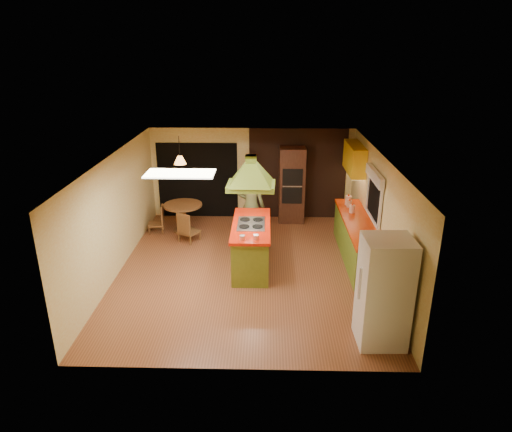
{
  "coord_description": "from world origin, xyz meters",
  "views": [
    {
      "loc": [
        0.43,
        -8.86,
        4.63
      ],
      "look_at": [
        0.19,
        0.25,
        1.15
      ],
      "focal_mm": 32.0,
      "sensor_mm": 36.0,
      "label": 1
    }
  ],
  "objects_px": {
    "kitchen_island": "(251,245)",
    "canister_large": "(348,200)",
    "dining_table": "(183,212)",
    "refrigerator": "(384,292)",
    "wall_oven": "(292,185)",
    "man": "(251,206)"
  },
  "relations": [
    {
      "from": "kitchen_island",
      "to": "canister_large",
      "type": "height_order",
      "value": "canister_large"
    },
    {
      "from": "dining_table",
      "to": "canister_large",
      "type": "xyz_separation_m",
      "value": [
        4.14,
        -0.44,
        0.51
      ]
    },
    {
      "from": "kitchen_island",
      "to": "wall_oven",
      "type": "bearing_deg",
      "value": 70.18
    },
    {
      "from": "kitchen_island",
      "to": "dining_table",
      "type": "relative_size",
      "value": 2.05
    },
    {
      "from": "wall_oven",
      "to": "dining_table",
      "type": "distance_m",
      "value": 2.99
    },
    {
      "from": "dining_table",
      "to": "canister_large",
      "type": "bearing_deg",
      "value": -6.1
    },
    {
      "from": "kitchen_island",
      "to": "dining_table",
      "type": "xyz_separation_m",
      "value": [
        -1.83,
        1.97,
        0.01
      ]
    },
    {
      "from": "refrigerator",
      "to": "canister_large",
      "type": "bearing_deg",
      "value": 86.79
    },
    {
      "from": "dining_table",
      "to": "refrigerator",
      "type": "bearing_deg",
      "value": -48.72
    },
    {
      "from": "dining_table",
      "to": "canister_large",
      "type": "distance_m",
      "value": 4.2
    },
    {
      "from": "refrigerator",
      "to": "man",
      "type": "bearing_deg",
      "value": 117.75
    },
    {
      "from": "kitchen_island",
      "to": "wall_oven",
      "type": "relative_size",
      "value": 0.98
    },
    {
      "from": "kitchen_island",
      "to": "wall_oven",
      "type": "distance_m",
      "value": 3.01
    },
    {
      "from": "dining_table",
      "to": "kitchen_island",
      "type": "bearing_deg",
      "value": -47.13
    },
    {
      "from": "kitchen_island",
      "to": "refrigerator",
      "type": "distance_m",
      "value": 3.45
    },
    {
      "from": "wall_oven",
      "to": "refrigerator",
      "type": "bearing_deg",
      "value": -78.46
    },
    {
      "from": "man",
      "to": "dining_table",
      "type": "distance_m",
      "value": 1.93
    },
    {
      "from": "canister_large",
      "to": "man",
      "type": "bearing_deg",
      "value": -175.85
    },
    {
      "from": "man",
      "to": "refrigerator",
      "type": "xyz_separation_m",
      "value": [
        2.26,
        -3.99,
        -0.0
      ]
    },
    {
      "from": "man",
      "to": "dining_table",
      "type": "xyz_separation_m",
      "value": [
        -1.78,
        0.61,
        -0.4
      ]
    },
    {
      "from": "wall_oven",
      "to": "canister_large",
      "type": "height_order",
      "value": "wall_oven"
    },
    {
      "from": "refrigerator",
      "to": "kitchen_island",
      "type": "bearing_deg",
      "value": 128.26
    }
  ]
}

